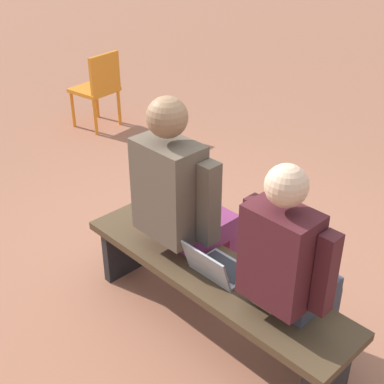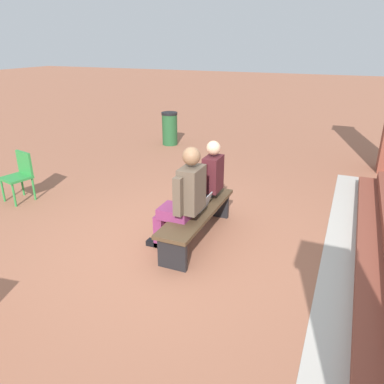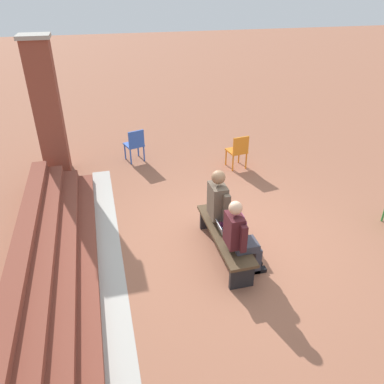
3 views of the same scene
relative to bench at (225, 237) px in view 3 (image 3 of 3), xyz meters
name	(u,v)px [view 3 (image 3 of 3)]	position (x,y,z in m)	size (l,w,h in m)	color
ground_plane	(227,240)	(0.34, -0.17, -0.35)	(60.00, 60.00, 0.00)	#9E6047
concrete_strip	(112,272)	(0.00, 1.86, -0.35)	(7.33, 0.40, 0.01)	#B7B2A8
brick_steps	(45,272)	(0.00, 2.81, -0.13)	(6.53, 1.20, 0.60)	brown
brick_pillar_right_of_steps	(47,108)	(3.94, 2.81, 1.19)	(0.64, 0.64, 3.06)	brown
bench	(225,237)	(0.00, 0.00, 0.00)	(1.80, 0.44, 0.45)	#4C3823
person_student	(240,236)	(-0.48, -0.07, 0.35)	(0.52, 0.65, 1.30)	#383842
person_adult	(224,206)	(0.31, -0.07, 0.39)	(0.58, 0.74, 1.41)	#7F2D5B
laptop	(225,231)	(-0.05, 0.01, 0.15)	(0.32, 0.29, 0.21)	#9EA0A5
plastic_chair_foreground	(135,143)	(4.06, 0.96, 0.13)	(0.52, 0.52, 0.84)	#2D56B7
plastic_chair_by_pillar	(238,150)	(3.05, -1.38, 0.13)	(0.47, 0.47, 0.84)	orange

